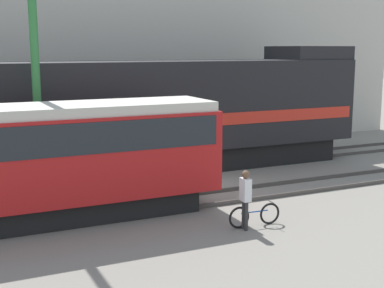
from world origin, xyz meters
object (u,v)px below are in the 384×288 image
at_px(streetcar, 31,157).
at_px(bicycle, 255,215).
at_px(freight_locomotive, 123,116).
at_px(utility_pole_left, 35,54).
at_px(person, 245,194).

relative_size(streetcar, bicycle, 6.80).
height_order(streetcar, bicycle, streetcar).
relative_size(freight_locomotive, utility_pole_left, 2.17).
relative_size(streetcar, person, 6.49).
bearing_deg(person, streetcar, 150.15).
distance_m(freight_locomotive, person, 8.08).
relative_size(freight_locomotive, person, 12.30).
relative_size(freight_locomotive, bicycle, 12.88).
bearing_deg(freight_locomotive, person, -82.58).
height_order(streetcar, utility_pole_left, utility_pole_left).
bearing_deg(bicycle, utility_pole_left, 133.80).
xyz_separation_m(person, utility_pole_left, (-4.74, 5.49, 3.86)).
bearing_deg(utility_pole_left, streetcar, -104.83).
bearing_deg(streetcar, person, -29.85).
height_order(freight_locomotive, streetcar, freight_locomotive).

